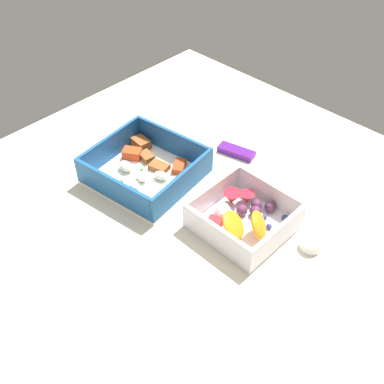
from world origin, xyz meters
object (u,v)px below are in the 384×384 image
(candy_bar, at_px, (236,152))
(paper_cup_liner, at_px, (311,244))
(fruit_bowl, at_px, (244,217))
(pasta_container, at_px, (145,169))

(candy_bar, distance_m, paper_cup_liner, 0.25)
(fruit_bowl, bearing_deg, pasta_container, -172.35)
(pasta_container, height_order, candy_bar, pasta_container)
(paper_cup_liner, bearing_deg, fruit_bowl, -160.88)
(pasta_container, bearing_deg, candy_bar, 57.39)
(pasta_container, relative_size, candy_bar, 2.74)
(fruit_bowl, xyz_separation_m, paper_cup_liner, (0.10, 0.04, -0.01))
(fruit_bowl, relative_size, candy_bar, 1.98)
(candy_bar, bearing_deg, fruit_bowl, -46.77)
(paper_cup_liner, bearing_deg, pasta_container, -168.32)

